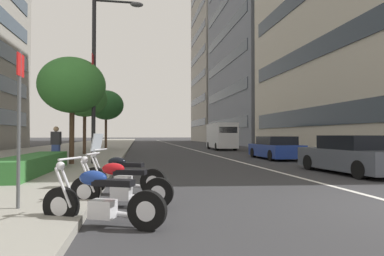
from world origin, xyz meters
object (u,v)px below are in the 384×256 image
motorcycle_under_tarp (122,176)px  parking_sign_by_curb (19,114)px  motorcycle_mid_row (101,201)px  delivery_van_ahead (221,136)px  street_tree_by_lamp_post (106,105)px  street_tree_far_plaza (72,86)px  car_following_behind (351,156)px  car_mid_block_traffic (275,148)px  street_tree_mid_sidewalk (85,98)px  street_lamp_with_banners (101,63)px  pedestrian_on_plaza (56,145)px  motorcycle_nearest_camera (120,187)px

motorcycle_under_tarp → parking_sign_by_curb: parking_sign_by_curb is taller
motorcycle_mid_row → parking_sign_by_curb: size_ratio=0.70×
motorcycle_mid_row → delivery_van_ahead: (26.35, -8.76, 0.97)m
motorcycle_under_tarp → street_tree_by_lamp_post: bearing=-60.7°
motorcycle_under_tarp → street_tree_far_plaza: 8.37m
car_following_behind → delivery_van_ahead: (20.50, -0.31, 0.72)m
car_mid_block_traffic → delivery_van_ahead: bearing=1.1°
delivery_van_ahead → street_tree_mid_sidewalk: (-8.26, 11.80, 2.59)m
street_lamp_with_banners → street_tree_far_plaza: street_lamp_with_banners is taller
street_tree_far_plaza → street_tree_mid_sidewalk: 7.97m
street_tree_by_lamp_post → pedestrian_on_plaza: 15.60m
car_following_behind → street_tree_mid_sidewalk: size_ratio=0.89×
street_tree_far_plaza → street_lamp_with_banners: bearing=-86.7°
car_following_behind → motorcycle_under_tarp: bearing=107.0°
street_lamp_with_banners → street_tree_far_plaza: size_ratio=1.59×
motorcycle_mid_row → parking_sign_by_curb: 2.25m
motorcycle_nearest_camera → parking_sign_by_curb: bearing=33.1°
delivery_van_ahead → street_lamp_with_banners: 19.20m
car_mid_block_traffic → street_tree_by_lamp_post: bearing=43.5°
street_tree_far_plaza → street_tree_by_lamp_post: (15.39, -0.06, 0.50)m
delivery_van_ahead → motorcycle_mid_row: bearing=163.5°
car_following_behind → car_mid_block_traffic: car_following_behind is taller
street_tree_mid_sidewalk → street_tree_by_lamp_post: 7.49m
motorcycle_nearest_camera → street_lamp_with_banners: (8.80, 1.32, 4.35)m
motorcycle_mid_row → street_tree_mid_sidewalk: bearing=-57.6°
motorcycle_mid_row → car_following_behind: 10.27m
motorcycle_nearest_camera → pedestrian_on_plaza: bearing=-53.3°
street_tree_far_plaza → pedestrian_on_plaza: street_tree_far_plaza is taller
car_following_behind → parking_sign_by_curb: (-4.94, 9.96, 1.15)m
car_mid_block_traffic → parking_sign_by_curb: (-12.50, 10.26, 1.16)m
street_tree_by_lamp_post → motorcycle_nearest_camera: bearing=-174.0°
street_tree_by_lamp_post → pedestrian_on_plaza: size_ratio=3.21×
motorcycle_under_tarp → street_tree_mid_sidewalk: 15.95m
motorcycle_nearest_camera → car_mid_block_traffic: car_mid_block_traffic is taller
street_tree_far_plaza → parking_sign_by_curb: bearing=-174.7°
motorcycle_mid_row → delivery_van_ahead: 27.78m
street_tree_far_plaza → street_tree_mid_sidewalk: size_ratio=0.94×
car_following_behind → pedestrian_on_plaza: pedestrian_on_plaza is taller
car_following_behind → delivery_van_ahead: size_ratio=0.77×
street_lamp_with_banners → pedestrian_on_plaza: street_lamp_with_banners is taller
motorcycle_under_tarp → parking_sign_by_curb: bearing=72.4°
delivery_van_ahead → street_tree_far_plaza: (-16.19, 11.13, 2.30)m
car_following_behind → street_tree_far_plaza: (4.31, 10.82, 3.02)m
car_following_behind → street_tree_mid_sidewalk: (12.24, 11.49, 3.31)m
parking_sign_by_curb → car_following_behind: bearing=-63.6°
motorcycle_nearest_camera → street_tree_far_plaza: street_tree_far_plaza is taller
motorcycle_under_tarp → street_tree_by_lamp_post: 23.12m
street_tree_mid_sidewalk → street_tree_by_lamp_post: size_ratio=0.95×
street_tree_by_lamp_post → street_tree_mid_sidewalk: bearing=174.4°
motorcycle_under_tarp → delivery_van_ahead: 25.01m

